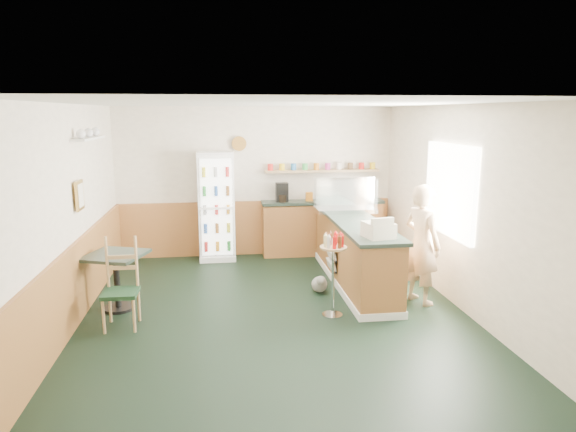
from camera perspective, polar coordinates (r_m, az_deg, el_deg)
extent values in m
plane|color=black|center=(6.84, -1.54, -10.85)|extent=(6.00, 6.00, 0.00)
cube|color=silver|center=(9.41, -3.56, 3.81)|extent=(5.00, 0.02, 2.70)
cube|color=silver|center=(6.68, -23.56, -0.26)|extent=(0.02, 6.00, 2.70)
cube|color=silver|center=(7.16, 18.79, 0.82)|extent=(0.02, 6.00, 2.70)
cube|color=silver|center=(6.33, -1.68, 12.49)|extent=(5.00, 6.00, 0.02)
cube|color=#AA6436|center=(9.52, -3.48, -1.30)|extent=(4.98, 0.05, 1.00)
cube|color=#AA6436|center=(6.87, -22.68, -7.21)|extent=(0.05, 5.98, 1.00)
cube|color=white|center=(7.37, 17.52, 2.77)|extent=(0.06, 1.45, 1.25)
cube|color=tan|center=(7.10, -22.15, 2.14)|extent=(0.03, 0.32, 0.38)
cube|color=white|center=(7.51, -21.25, 8.05)|extent=(0.18, 1.20, 0.03)
cylinder|color=#9C6927|center=(9.26, -5.46, 8.01)|extent=(0.26, 0.04, 0.26)
cube|color=#AA6436|center=(7.93, 7.36, -4.16)|extent=(0.60, 2.95, 0.95)
cube|color=white|center=(8.05, 7.28, -7.08)|extent=(0.64, 2.97, 0.10)
cube|color=#26342B|center=(7.81, 7.45, -0.55)|extent=(0.68, 3.01, 0.05)
cube|color=#AA6436|center=(9.52, 3.82, -1.45)|extent=(2.20, 0.38, 0.95)
cube|color=#26342B|center=(9.42, 3.86, 1.57)|extent=(2.24, 0.42, 0.05)
cube|color=tan|center=(9.42, 3.80, 5.04)|extent=(2.10, 0.22, 0.04)
cube|color=black|center=(9.27, -0.68, 2.66)|extent=(0.22, 0.18, 0.34)
cylinder|color=#B2664C|center=(9.27, -1.98, 5.45)|extent=(0.10, 0.10, 0.12)
cylinder|color=#B2664C|center=(9.29, -0.68, 5.47)|extent=(0.10, 0.10, 0.12)
cylinder|color=#B2664C|center=(9.32, 0.62, 5.49)|extent=(0.10, 0.10, 0.12)
cylinder|color=#B2664C|center=(9.35, 1.90, 5.51)|extent=(0.10, 0.10, 0.12)
cylinder|color=#B2664C|center=(9.39, 3.18, 5.52)|extent=(0.10, 0.10, 0.12)
cylinder|color=#B2664C|center=(9.43, 4.44, 5.53)|extent=(0.10, 0.10, 0.12)
cylinder|color=#B2664C|center=(9.48, 5.70, 5.54)|extent=(0.10, 0.10, 0.12)
cylinder|color=#B2664C|center=(9.53, 6.94, 5.54)|extent=(0.10, 0.10, 0.12)
cylinder|color=#B2664C|center=(9.59, 8.16, 5.54)|extent=(0.10, 0.10, 0.12)
cylinder|color=#B2664C|center=(9.65, 9.38, 5.54)|extent=(0.10, 0.10, 0.12)
cube|color=white|center=(9.22, -7.94, 1.12)|extent=(0.63, 0.45, 1.92)
cube|color=white|center=(8.99, -7.95, 0.93)|extent=(0.53, 0.02, 1.70)
cube|color=silver|center=(8.92, -7.95, 0.85)|extent=(0.57, 0.02, 1.76)
cube|color=silver|center=(8.40, 6.34, 0.72)|extent=(0.96, 0.50, 0.07)
cube|color=silver|center=(8.36, 6.38, 2.56)|extent=(0.94, 0.48, 0.48)
cube|color=beige|center=(6.71, 10.01, -1.52)|extent=(0.40, 0.42, 0.20)
imported|color=tan|center=(7.23, 14.66, -3.07)|extent=(0.59, 0.67, 1.66)
cylinder|color=silver|center=(6.82, 4.94, -10.87)|extent=(0.27, 0.27, 0.02)
cylinder|color=silver|center=(6.66, 5.00, -7.27)|extent=(0.04, 0.04, 0.90)
cylinder|color=tan|center=(6.53, 5.07, -3.51)|extent=(0.35, 0.35, 0.02)
cylinder|color=red|center=(6.57, 5.83, -2.63)|extent=(0.05, 0.05, 0.15)
cylinder|color=red|center=(6.61, 5.30, -2.54)|extent=(0.05, 0.05, 0.15)
cylinder|color=red|center=(6.60, 4.68, -2.55)|extent=(0.05, 0.05, 0.15)
cylinder|color=red|center=(6.55, 4.24, -2.65)|extent=(0.05, 0.05, 0.15)
cylinder|color=red|center=(6.48, 4.19, -2.80)|extent=(0.05, 0.05, 0.15)
cylinder|color=red|center=(6.42, 4.56, -2.94)|extent=(0.05, 0.05, 0.15)
cylinder|color=red|center=(6.41, 5.19, -2.98)|extent=(0.05, 0.05, 0.15)
cylinder|color=red|center=(6.44, 5.77, -2.92)|extent=(0.05, 0.05, 0.15)
cylinder|color=red|center=(6.50, 6.02, -2.78)|extent=(0.05, 0.05, 0.15)
cube|color=black|center=(7.90, 4.94, -5.86)|extent=(0.05, 0.41, 0.03)
cube|color=beige|center=(7.88, 4.81, -5.38)|extent=(0.09, 0.37, 0.14)
cube|color=black|center=(7.86, 4.96, -4.70)|extent=(0.05, 0.41, 0.03)
cube|color=beige|center=(7.83, 4.83, -4.21)|extent=(0.09, 0.37, 0.14)
cube|color=black|center=(7.81, 4.98, -3.53)|extent=(0.05, 0.41, 0.03)
cube|color=beige|center=(7.79, 4.85, -3.03)|extent=(0.09, 0.37, 0.14)
cylinder|color=black|center=(7.34, -18.29, -9.68)|extent=(0.40, 0.40, 0.04)
cylinder|color=black|center=(7.23, -18.47, -7.00)|extent=(0.08, 0.08, 0.70)
cube|color=#26342B|center=(7.12, -18.66, -4.17)|extent=(0.90, 0.90, 0.04)
cube|color=black|center=(6.62, -18.11, -8.14)|extent=(0.42, 0.42, 0.05)
cylinder|color=tan|center=(6.57, -19.79, -10.50)|extent=(0.04, 0.04, 0.43)
cylinder|color=tan|center=(6.50, -16.71, -10.52)|extent=(0.04, 0.04, 0.43)
cylinder|color=tan|center=(6.89, -19.19, -9.42)|extent=(0.04, 0.04, 0.43)
cylinder|color=tan|center=(6.83, -16.26, -9.43)|extent=(0.04, 0.04, 0.43)
cube|color=tan|center=(6.69, -18.01, -4.93)|extent=(0.37, 0.05, 0.66)
sphere|color=gray|center=(7.60, 3.51, -7.60)|extent=(0.23, 0.23, 0.23)
sphere|color=gray|center=(7.46, 3.69, -7.19)|extent=(0.14, 0.14, 0.14)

